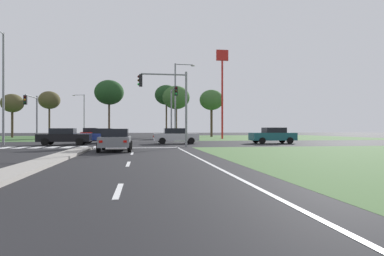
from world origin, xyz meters
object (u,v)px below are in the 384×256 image
Objects in this scene: traffic_signal_near_right at (170,96)px; treeline_seventh at (211,100)px; street_lamp_fourth at (83,113)px; treeline_sixth at (166,95)px; car_blue_second at (102,136)px; treeline_fourth at (109,93)px; street_lamp_third at (177,97)px; car_teal_fourth at (273,135)px; fastfood_pole_sign at (222,75)px; treeline_third at (49,100)px; street_lamp_second at (3,83)px; treeline_fifth at (176,98)px; traffic_signal_far_right at (173,104)px; traffic_signal_far_left at (33,110)px; car_red_seventh at (90,134)px; car_silver_third at (176,136)px; car_black_fifth at (64,136)px; treeline_second at (12,103)px; car_maroon_near at (108,133)px; car_grey_sixth at (116,140)px.

treeline_seventh reaches higher than traffic_signal_near_right.
treeline_sixth is at bearing -34.08° from street_lamp_fourth.
car_blue_second is 0.40× the size of treeline_fourth.
car_teal_fourth is at bearing -50.47° from street_lamp_third.
treeline_fourth is (-17.86, 14.85, -1.31)m from fastfood_pole_sign.
treeline_third is 30.01m from treeline_seventh.
street_lamp_fourth is (-14.85, 48.98, 1.00)m from traffic_signal_near_right.
traffic_signal_near_right is 51.19m from street_lamp_fourth.
treeline_fourth is at bearing 78.11° from street_lamp_second.
street_lamp_fourth is at bearing 143.70° from treeline_fifth.
traffic_signal_far_right is 1.19× the size of traffic_signal_far_left.
traffic_signal_far_left is at bearing -127.78° from treeline_fifth.
car_blue_second is 28.94m from treeline_fifth.
street_lamp_fourth is 1.07× the size of treeline_third.
traffic_signal_far_right is at bearing -69.66° from treeline_fourth.
traffic_signal_near_right is (6.25, -8.80, 3.32)m from car_blue_second.
street_lamp_fourth reaches higher than car_red_seventh.
treeline_fourth is at bearing -61.31° from street_lamp_fourth.
car_red_seventh is 20.89m from fastfood_pole_sign.
car_silver_third is 0.45× the size of street_lamp_third.
street_lamp_fourth is 29.41m from treeline_seventh.
car_black_fifth is 44.19m from street_lamp_fourth.
treeline_seventh is (35.14, 0.23, 1.04)m from treeline_second.
treeline_sixth is at bearing 2.83° from treeline_fourth.
street_lamp_third is 1.31× the size of treeline_second.
treeline_fourth is (-9.46, 25.51, 3.96)m from traffic_signal_far_right.
car_red_seventh is 0.42× the size of treeline_sixth.
treeline_seventh reaches higher than traffic_signal_far_left.
car_maroon_near is 42.30m from car_grey_sixth.
treeline_second is (-9.36, -14.25, 0.78)m from street_lamp_fourth.
car_blue_second is 4.52m from car_black_fifth.
treeline_seventh is at bearing 84.84° from fastfood_pole_sign.
treeline_fourth is at bearing 178.05° from car_black_fifth.
car_teal_fourth is 0.51× the size of treeline_seventh.
street_lamp_fourth is 36.91m from fastfood_pole_sign.
traffic_signal_near_right is (-1.15, -6.37, 3.31)m from car_silver_third.
treeline_third is (-10.36, 20.85, 5.94)m from car_red_seventh.
street_lamp_second is at bearing -131.27° from treeline_seventh.
car_teal_fourth is 18.54m from fastfood_pole_sign.
street_lamp_third is (-8.63, 10.45, 4.70)m from car_teal_fourth.
traffic_signal_far_left is at bearing -78.98° from treeline_third.
traffic_signal_near_right is at bearing -55.11° from treeline_second.
street_lamp_third is (10.79, -22.27, 4.76)m from car_maroon_near.
car_silver_third is (7.39, -2.43, 0.01)m from car_blue_second.
car_silver_third is 0.98× the size of car_teal_fourth.
treeline_third is (-9.76, 32.42, 5.97)m from car_black_fifth.
car_silver_third is 9.83m from car_teal_fourth.
treeline_second reaches higher than car_black_fifth.
car_maroon_near is 20.63m from treeline_seventh.
car_blue_second is at bearing -86.16° from treeline_fourth.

